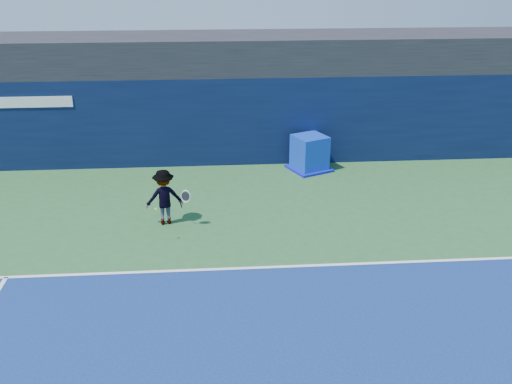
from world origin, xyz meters
TOP-DOWN VIEW (x-y plane):
  - ground at (0.00, 0.00)m, footprint 80.00×80.00m
  - baseline at (0.00, 3.00)m, footprint 24.00×0.10m
  - stadium_band at (0.00, 11.50)m, footprint 36.00×3.00m
  - back_wall_assembly at (-0.00, 10.50)m, footprint 36.00×1.03m
  - equipment_cart at (2.98, 9.40)m, footprint 1.63×1.63m
  - tennis_player at (-1.58, 5.58)m, footprint 1.27×0.76m
  - tennis_ball at (-1.69, 4.42)m, footprint 0.06×0.06m

SIDE VIEW (x-z plane):
  - ground at x=0.00m, z-range 0.00..0.00m
  - baseline at x=0.00m, z-range 0.01..0.01m
  - equipment_cart at x=2.98m, z-range -0.05..1.13m
  - tennis_player at x=-1.58m, z-range 0.00..1.54m
  - tennis_ball at x=-1.69m, z-range 0.92..0.98m
  - back_wall_assembly at x=0.00m, z-range 0.00..3.00m
  - stadium_band at x=0.00m, z-range 3.00..4.20m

